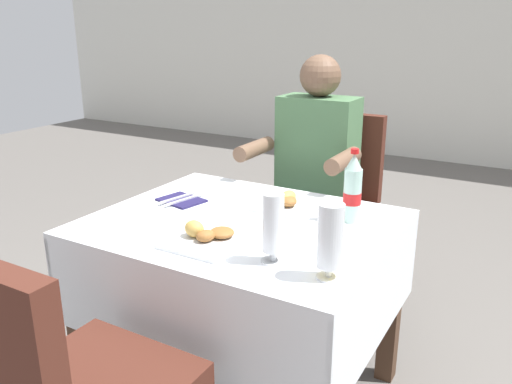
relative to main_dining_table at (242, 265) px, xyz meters
The scene contains 10 objects.
back_wall 4.35m from the main_dining_table, 88.59° to the left, with size 11.00×0.12×3.16m, color silver.
main_dining_table is the anchor object (origin of this frame).
chair_far_diner_seat 0.82m from the main_dining_table, 90.00° to the left, with size 0.44×0.50×0.97m.
seated_diner_far 0.73m from the main_dining_table, 93.68° to the left, with size 0.50×0.46×1.26m.
plate_near_camera 0.29m from the main_dining_table, 90.04° to the right, with size 0.23×0.23×0.07m.
plate_far_diner 0.29m from the main_dining_table, 75.48° to the left, with size 0.23×0.23×0.06m.
beer_glass_left 0.58m from the main_dining_table, 30.56° to the right, with size 0.07×0.07×0.22m.
beer_glass_middle 0.45m from the main_dining_table, 43.79° to the right, with size 0.07×0.07×0.21m.
cola_bottle_primary 0.48m from the main_dining_table, 29.82° to the left, with size 0.06×0.06×0.26m.
napkin_cutlery_set 0.37m from the main_dining_table, 168.33° to the left, with size 0.19×0.20×0.01m.
Camera 1 is at (0.81, -1.35, 1.39)m, focal length 36.76 mm.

